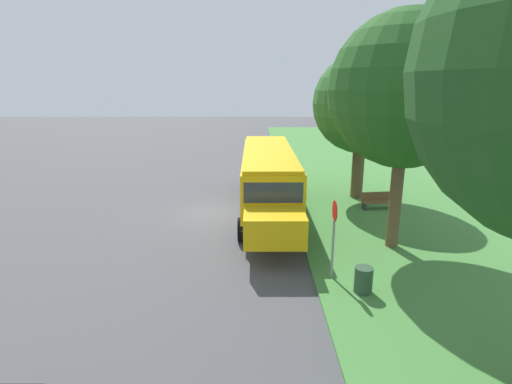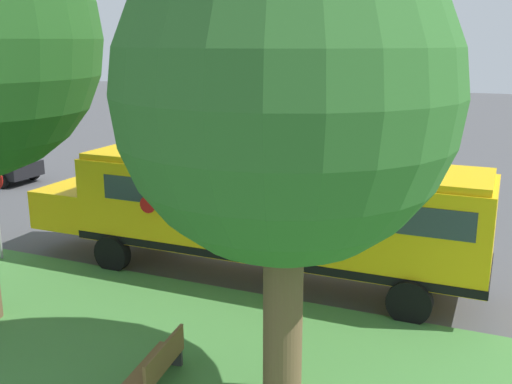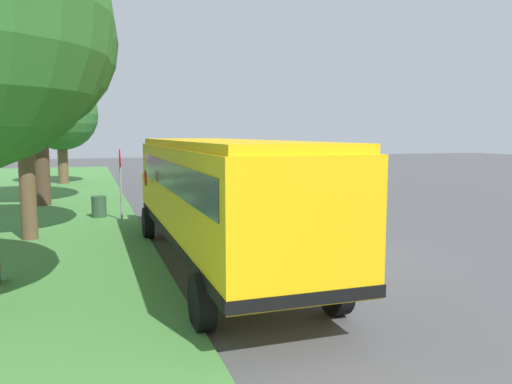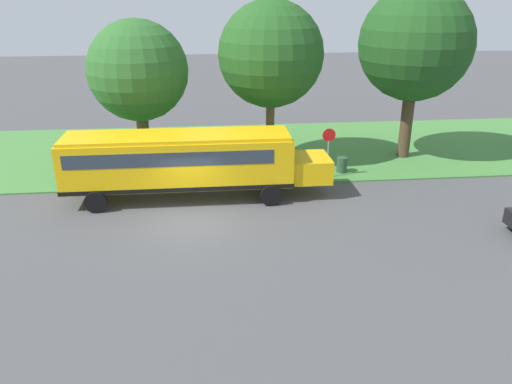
{
  "view_description": "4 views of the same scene",
  "coord_description": "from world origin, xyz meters",
  "views": [
    {
      "loc": [
        -2.01,
        19.16,
        6.34
      ],
      "look_at": [
        -2.11,
        1.36,
        1.48
      ],
      "focal_mm": 28.0,
      "sensor_mm": 36.0,
      "label": 1
    },
    {
      "loc": [
        -16.46,
        -5.88,
        6.07
      ],
      "look_at": [
        -0.66,
        0.87,
        1.71
      ],
      "focal_mm": 42.0,
      "sensor_mm": 36.0,
      "label": 2
    },
    {
      "loc": [
        -5.7,
        -12.17,
        3.3
      ],
      "look_at": [
        -0.85,
        2.27,
        1.53
      ],
      "focal_mm": 35.0,
      "sensor_mm": 36.0,
      "label": 3
    },
    {
      "loc": [
        19.54,
        0.85,
        9.3
      ],
      "look_at": [
        -0.24,
        2.85,
        1.19
      ],
      "focal_mm": 35.0,
      "sensor_mm": 36.0,
      "label": 4
    }
  ],
  "objects": [
    {
      "name": "ground_plane",
      "position": [
        0.0,
        0.0,
        0.0
      ],
      "size": [
        120.0,
        120.0,
        0.0
      ],
      "primitive_type": "plane",
      "color": "#4C4C4F"
    },
    {
      "name": "school_bus",
      "position": [
        -2.74,
        -0.25,
        1.92
      ],
      "size": [
        2.84,
        12.42,
        3.16
      ],
      "color": "yellow",
      "rests_on": "ground"
    },
    {
      "name": "oak_tree_beside_bus",
      "position": [
        -7.89,
        -2.57,
        5.28
      ],
      "size": [
        5.33,
        5.33,
        7.96
      ],
      "color": "brown",
      "rests_on": "ground"
    },
    {
      "name": "park_bench",
      "position": [
        -8.39,
        -0.52,
        0.47
      ],
      "size": [
        1.65,
        0.7,
        0.92
      ],
      "color": "brown",
      "rests_on": "ground"
    }
  ]
}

